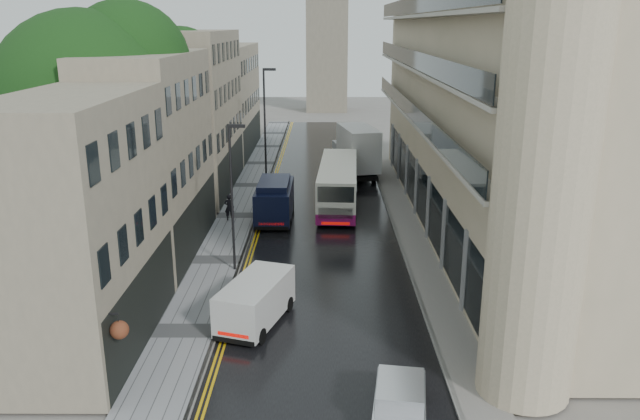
# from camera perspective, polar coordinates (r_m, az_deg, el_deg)

# --- Properties ---
(road) EXTENTS (9.00, 85.00, 0.02)m
(road) POSITION_cam_1_polar(r_m,az_deg,el_deg) (42.30, 0.33, -0.63)
(road) COLOR black
(road) RESTS_ON ground
(left_sidewalk) EXTENTS (2.70, 85.00, 0.12)m
(left_sidewalk) POSITION_cam_1_polar(r_m,az_deg,el_deg) (42.68, -7.55, -0.55)
(left_sidewalk) COLOR gray
(left_sidewalk) RESTS_ON ground
(right_sidewalk) EXTENTS (1.80, 85.00, 0.12)m
(right_sidewalk) POSITION_cam_1_polar(r_m,az_deg,el_deg) (42.63, 7.61, -0.57)
(right_sidewalk) COLOR slate
(right_sidewalk) RESTS_ON ground
(old_shop_row) EXTENTS (4.50, 56.00, 12.00)m
(old_shop_row) POSITION_cam_1_polar(r_m,az_deg,el_deg) (44.39, -12.06, 7.77)
(old_shop_row) COLOR gray
(old_shop_row) RESTS_ON ground
(modern_block) EXTENTS (8.00, 40.00, 14.00)m
(modern_block) POSITION_cam_1_polar(r_m,az_deg,el_deg) (40.63, 15.19, 8.19)
(modern_block) COLOR #C2AE90
(modern_block) RESTS_ON ground
(tree_near) EXTENTS (10.56, 10.56, 13.89)m
(tree_near) POSITION_cam_1_polar(r_m,az_deg,el_deg) (35.61, -20.33, 6.53)
(tree_near) COLOR black
(tree_near) RESTS_ON ground
(tree_far) EXTENTS (9.24, 9.24, 12.46)m
(tree_far) POSITION_cam_1_polar(r_m,az_deg,el_deg) (47.89, -14.59, 8.51)
(tree_far) COLOR black
(tree_far) RESTS_ON ground
(cream_bus) EXTENTS (3.12, 11.35, 3.06)m
(cream_bus) POSITION_cam_1_polar(r_m,az_deg,el_deg) (41.55, -0.07, 1.27)
(cream_bus) COLOR white
(cream_bus) RESTS_ON road
(white_lorry) EXTENTS (3.97, 8.51, 4.30)m
(white_lorry) POSITION_cam_1_polar(r_m,az_deg,el_deg) (51.48, 2.57, 4.98)
(white_lorry) COLOR silver
(white_lorry) RESTS_ON road
(white_van) EXTENTS (3.26, 4.95, 2.07)m
(white_van) POSITION_cam_1_polar(r_m,az_deg,el_deg) (26.44, -9.13, -9.41)
(white_van) COLOR silver
(white_van) RESTS_ON road
(navy_van) EXTENTS (2.30, 5.68, 2.89)m
(navy_van) POSITION_cam_1_polar(r_m,az_deg,el_deg) (39.57, -5.90, 0.25)
(navy_van) COLOR black
(navy_van) RESTS_ON road
(pedestrian) EXTENTS (0.65, 0.43, 1.76)m
(pedestrian) POSITION_cam_1_polar(r_m,az_deg,el_deg) (41.41, -8.29, 0.24)
(pedestrian) COLOR black
(pedestrian) RESTS_ON left_sidewalk
(lamp_post_near) EXTENTS (0.88, 0.27, 7.67)m
(lamp_post_near) POSITION_cam_1_polar(r_m,az_deg,el_deg) (32.23, -8.05, 0.97)
(lamp_post_near) COLOR black
(lamp_post_near) RESTS_ON left_sidewalk
(lamp_post_far) EXTENTS (1.03, 0.26, 9.11)m
(lamp_post_far) POSITION_cam_1_polar(r_m,az_deg,el_deg) (50.49, -5.06, 7.59)
(lamp_post_far) COLOR black
(lamp_post_far) RESTS_ON left_sidewalk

